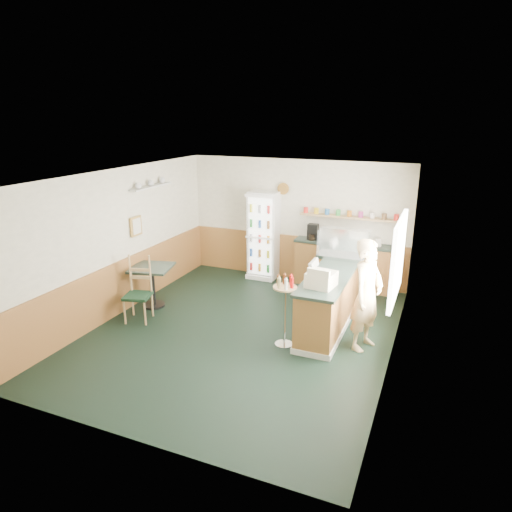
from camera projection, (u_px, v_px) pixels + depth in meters
The scene contains 13 objects.
ground at pixel (242, 332), 7.95m from camera, with size 6.00×6.00×0.00m, color black.
room_envelope at pixel (246, 236), 8.22m from camera, with size 5.04×6.02×2.72m.
service_counter at pixel (333, 297), 8.26m from camera, with size 0.68×3.01×1.01m.
back_counter at pixel (345, 263), 9.82m from camera, with size 2.24×0.42×1.69m.
drinks_fridge at pixel (263, 236), 10.32m from camera, with size 0.65×0.54×1.99m.
display_case at pixel (344, 244), 8.60m from camera, with size 0.94×0.49×0.54m.
cash_register at pixel (321, 279), 7.21m from camera, with size 0.41×0.43×0.24m, color beige.
shopkeeper at pixel (367, 295), 7.17m from camera, with size 0.60×0.44×1.81m, color tan.
condiment_stand at pixel (285, 301), 7.27m from camera, with size 0.38×0.38×1.19m.
newspaper_rack at pixel (313, 285), 8.23m from camera, with size 0.09×0.45×0.91m.
cafe_table at pixel (152, 279), 8.83m from camera, with size 0.90×0.90×0.82m.
cafe_chair at pixel (140, 287), 8.30m from camera, with size 0.54×0.54×1.19m.
dog_doorstop at pixel (300, 314), 8.31m from camera, with size 0.25×0.33×0.30m.
Camera 1 is at (3.00, -6.54, 3.64)m, focal length 32.00 mm.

